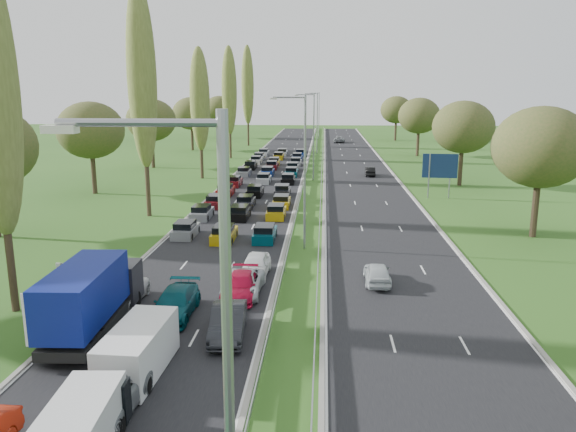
# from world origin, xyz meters

# --- Properties ---
(ground) EXTENTS (260.00, 260.00, 0.00)m
(ground) POSITION_xyz_m (4.50, 80.00, 0.00)
(ground) COLOR #285119
(ground) RESTS_ON ground
(near_carriageway) EXTENTS (10.50, 215.00, 0.04)m
(near_carriageway) POSITION_xyz_m (-2.25, 82.50, 0.00)
(near_carriageway) COLOR black
(near_carriageway) RESTS_ON ground
(far_carriageway) EXTENTS (10.50, 215.00, 0.04)m
(far_carriageway) POSITION_xyz_m (11.25, 82.50, 0.00)
(far_carriageway) COLOR black
(far_carriageway) RESTS_ON ground
(central_reservation) EXTENTS (2.36, 215.00, 0.32)m
(central_reservation) POSITION_xyz_m (4.50, 82.50, 0.55)
(central_reservation) COLOR gray
(central_reservation) RESTS_ON ground
(lamp_columns) EXTENTS (0.18, 140.18, 12.00)m
(lamp_columns) POSITION_xyz_m (4.50, 78.00, 6.00)
(lamp_columns) COLOR gray
(lamp_columns) RESTS_ON ground
(poplar_row) EXTENTS (2.80, 127.80, 22.44)m
(poplar_row) POSITION_xyz_m (-11.50, 68.17, 12.39)
(poplar_row) COLOR #2D2116
(poplar_row) RESTS_ON ground
(woodland_left) EXTENTS (8.00, 166.00, 11.10)m
(woodland_left) POSITION_xyz_m (-22.00, 62.63, 7.68)
(woodland_left) COLOR #2D2116
(woodland_left) RESTS_ON ground
(woodland_right) EXTENTS (8.00, 153.00, 11.10)m
(woodland_right) POSITION_xyz_m (24.00, 66.67, 7.68)
(woodland_right) COLOR #2D2116
(woodland_right) RESTS_ON ground
(traffic_queue_fill) EXTENTS (9.14, 68.05, 0.80)m
(traffic_queue_fill) POSITION_xyz_m (-2.30, 77.39, 0.44)
(traffic_queue_fill) COLOR slate
(traffic_queue_fill) RESTS_ON ground
(near_car_2) EXTENTS (2.29, 4.93, 1.37)m
(near_car_2) POSITION_xyz_m (-5.81, 30.19, 0.70)
(near_car_2) COLOR silver
(near_car_2) RESTS_ON near_carriageway
(near_car_6) EXTENTS (2.56, 5.21, 1.42)m
(near_car_6) POSITION_xyz_m (-2.31, 18.83, 0.73)
(near_car_6) COLOR gray
(near_car_6) RESTS_ON near_carriageway
(near_car_7) EXTENTS (2.11, 5.16, 1.50)m
(near_car_7) POSITION_xyz_m (-2.17, 28.79, 0.77)
(near_car_7) COLOR #05454E
(near_car_7) RESTS_ON near_carriageway
(near_car_9) EXTENTS (2.02, 4.87, 1.57)m
(near_car_9) POSITION_xyz_m (1.21, 26.32, 0.80)
(near_car_9) COLOR black
(near_car_9) RESTS_ON near_carriageway
(near_car_10) EXTENTS (2.29, 4.90, 1.36)m
(near_car_10) POSITION_xyz_m (1.11, 32.42, 0.70)
(near_car_10) COLOR #A9AEB3
(near_car_10) RESTS_ON near_carriageway
(near_car_11) EXTENTS (1.97, 4.84, 1.41)m
(near_car_11) POSITION_xyz_m (1.01, 31.97, 0.72)
(near_car_11) COLOR #AD0A2C
(near_car_11) RESTS_ON near_carriageway
(near_car_12) EXTENTS (1.92, 4.48, 1.51)m
(near_car_12) POSITION_xyz_m (1.44, 35.94, 0.77)
(near_car_12) COLOR white
(near_car_12) RESTS_ON near_carriageway
(far_car_0) EXTENTS (1.66, 4.06, 1.38)m
(far_car_0) POSITION_xyz_m (9.54, 34.99, 0.71)
(far_car_0) COLOR #B8BFC2
(far_car_0) RESTS_ON far_carriageway
(far_car_1) EXTENTS (1.49, 4.02, 1.31)m
(far_car_1) POSITION_xyz_m (12.78, 82.90, 0.68)
(far_car_1) COLOR black
(far_car_1) RESTS_ON far_carriageway
(far_car_2) EXTENTS (2.86, 5.56, 1.50)m
(far_car_2) POSITION_xyz_m (9.62, 138.26, 0.77)
(far_car_2) COLOR gray
(far_car_2) RESTS_ON far_carriageway
(blue_lorry) EXTENTS (2.48, 8.93, 3.77)m
(blue_lorry) POSITION_xyz_m (-5.81, 26.36, 1.96)
(blue_lorry) COLOR black
(blue_lorry) RESTS_ON near_carriageway
(white_van_front) EXTENTS (1.98, 5.05, 2.03)m
(white_van_front) POSITION_xyz_m (-2.15, 16.41, 1.04)
(white_van_front) COLOR silver
(white_van_front) RESTS_ON near_carriageway
(white_van_rear) EXTENTS (2.10, 5.34, 2.15)m
(white_van_rear) POSITION_xyz_m (-2.08, 22.53, 1.10)
(white_van_rear) COLOR silver
(white_van_rear) RESTS_ON near_carriageway
(info_sign) EXTENTS (1.50, 0.18, 2.10)m
(info_sign) POSITION_xyz_m (-9.40, 31.41, 1.37)
(info_sign) COLOR gray
(info_sign) RESTS_ON ground
(direction_sign) EXTENTS (3.99, 0.43, 5.20)m
(direction_sign) POSITION_xyz_m (19.40, 65.57, 3.57)
(direction_sign) COLOR gray
(direction_sign) RESTS_ON ground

